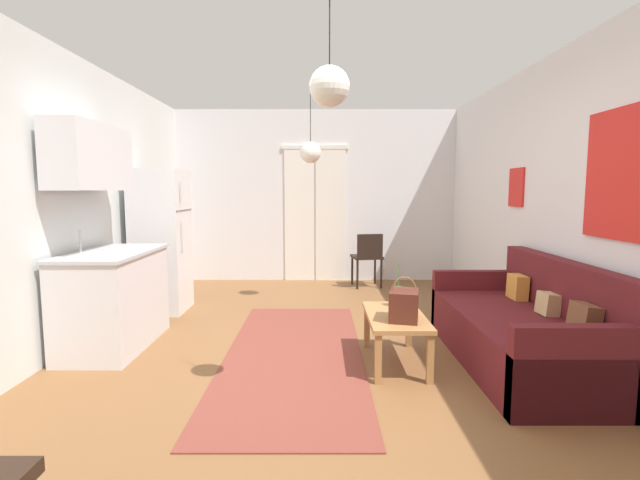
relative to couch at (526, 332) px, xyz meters
name	(u,v)px	position (x,y,z in m)	size (l,w,h in m)	color
ground_plane	(311,381)	(-1.78, -0.23, -0.32)	(4.97, 8.19, 0.10)	brown
wall_back	(315,197)	(-1.78, 3.61, 1.06)	(4.57, 0.13, 2.68)	silver
wall_right	(607,203)	(0.45, -0.23, 1.07)	(0.12, 7.79, 2.68)	silver
wall_left	(13,203)	(-4.02, -0.23, 1.07)	(0.12, 7.79, 2.68)	silver
area_rug	(293,354)	(-1.95, 0.21, -0.27)	(1.18, 3.05, 0.01)	brown
couch	(526,332)	(0.00, 0.00, 0.00)	(0.92, 2.02, 0.87)	#5B191E
coffee_table	(395,322)	(-1.09, 0.02, 0.08)	(0.47, 0.90, 0.41)	#A87542
bamboo_vase	(397,296)	(-1.03, 0.29, 0.23)	(0.10, 0.10, 0.39)	#47704C
handbag	(403,305)	(-1.05, -0.14, 0.26)	(0.28, 0.33, 0.35)	#512319
refrigerator	(160,241)	(-3.60, 1.71, 0.56)	(0.59, 0.62, 1.68)	white
kitchen_counter	(107,266)	(-3.65, 0.44, 0.47)	(0.64, 1.20, 2.02)	silver
accent_chair	(367,256)	(-1.01, 3.02, 0.20)	(0.48, 0.46, 0.81)	black
pendant_lamp_near	(329,86)	(-1.66, -0.89, 1.78)	(0.24, 0.24, 0.75)	black
pendant_lamp_far	(310,152)	(-1.83, 1.95, 1.62)	(0.26, 0.26, 0.92)	black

